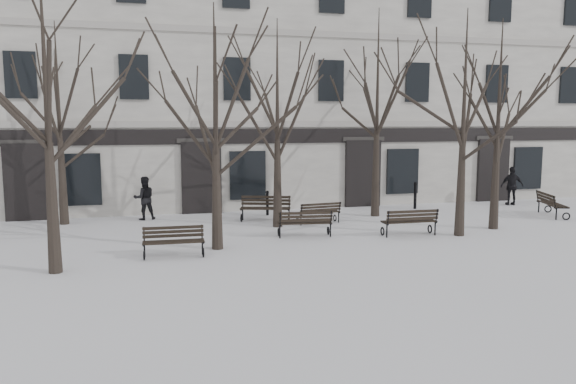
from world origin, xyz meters
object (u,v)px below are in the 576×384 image
object	(u,v)px
tree_3	(499,99)
bench_5	(551,203)
tree_2	(464,96)
bench_3	(266,207)
bench_1	(305,222)
tree_0	(45,76)
tree_1	(215,98)
bench_0	(174,241)
bench_2	(410,221)
bench_4	(319,212)

from	to	relation	value
tree_3	bench_5	distance (m)	5.68
tree_2	bench_3	xyz separation A→B (m)	(-5.56, 4.27, -4.01)
tree_3	bench_1	distance (m)	7.85
tree_0	tree_1	bearing A→B (deg)	20.00
bench_0	bench_2	xyz separation A→B (m)	(7.64, 0.90, 0.03)
bench_0	bench_4	xyz separation A→B (m)	(5.44, 3.73, -0.02)
tree_0	bench_1	bearing A→B (deg)	19.19
bench_4	tree_2	bearing A→B (deg)	133.79
bench_5	tree_3	bearing A→B (deg)	132.86
tree_3	bench_1	xyz separation A→B (m)	(-6.76, 0.36, -3.98)
tree_1	tree_2	bearing A→B (deg)	-0.79
tree_1	bench_3	distance (m)	6.17
bench_3	bench_5	distance (m)	11.24
bench_2	tree_2	bearing A→B (deg)	168.98
tree_1	bench_3	size ratio (longest dim) A/B	3.59
tree_2	bench_0	bearing A→B (deg)	-176.68
tree_2	bench_3	size ratio (longest dim) A/B	3.70
bench_0	bench_4	world-z (taller)	bench_0
tree_1	tree_3	world-z (taller)	tree_3
tree_3	bench_3	bearing A→B (deg)	154.23
bench_1	bench_2	xyz separation A→B (m)	(3.37, -0.71, 0.01)
tree_2	bench_5	size ratio (longest dim) A/B	3.70
bench_4	bench_1	bearing A→B (deg)	54.94
tree_2	bench_2	distance (m)	4.35
tree_1	bench_2	distance (m)	7.44
bench_4	tree_3	bearing A→B (deg)	149.98
tree_3	bench_2	xyz separation A→B (m)	(-3.39, -0.36, -3.97)
tree_0	bench_0	xyz separation A→B (m)	(2.94, 0.90, -4.35)
tree_1	tree_3	distance (m)	9.75
tree_1	tree_0	bearing A→B (deg)	-160.00
tree_0	tree_2	world-z (taller)	tree_0
tree_3	bench_2	world-z (taller)	tree_3
tree_0	tree_3	size ratio (longest dim) A/B	1.08
tree_0	bench_5	distance (m)	18.62
bench_0	bench_1	distance (m)	4.56
tree_1	bench_4	size ratio (longest dim) A/B	4.28
bench_5	bench_2	bearing A→B (deg)	124.67
tree_1	bench_5	size ratio (longest dim) A/B	3.59
bench_1	bench_3	bearing A→B (deg)	-72.49
bench_0	bench_3	xyz separation A→B (m)	(3.68, 4.80, 0.05)
bench_1	bench_5	size ratio (longest dim) A/B	0.92
bench_5	bench_0	bearing A→B (deg)	120.01
tree_3	bench_1	world-z (taller)	tree_3
bench_2	bench_5	world-z (taller)	bench_5
bench_2	bench_0	bearing A→B (deg)	8.42
tree_1	bench_5	xyz separation A→B (m)	(13.46, 2.28, -3.88)
tree_0	tree_3	bearing A→B (deg)	8.77
bench_2	bench_5	distance (m)	7.41
tree_2	bench_2	bearing A→B (deg)	167.26
tree_3	bench_5	size ratio (longest dim) A/B	3.65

